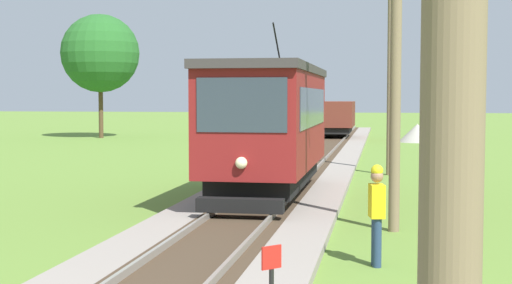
{
  "coord_description": "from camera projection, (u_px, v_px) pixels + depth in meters",
  "views": [
    {
      "loc": [
        3.17,
        -6.42,
        2.96
      ],
      "look_at": [
        -0.27,
        13.31,
        1.71
      ],
      "focal_mm": 51.17,
      "sensor_mm": 36.0,
      "label": 1
    }
  ],
  "objects": [
    {
      "name": "tree_left_far",
      "position": [
        100.0,
        53.0,
        51.87
      ],
      "size": [
        5.56,
        5.56,
        8.82
      ],
      "color": "#4C3823",
      "rests_on": "ground"
    },
    {
      "name": "utility_pole_near_tram",
      "position": [
        396.0,
        52.0,
        15.62
      ],
      "size": [
        1.4,
        0.56,
        7.65
      ],
      "color": "#7A664C",
      "rests_on": "ground"
    },
    {
      "name": "track_worker",
      "position": [
        377.0,
        210.0,
        12.65
      ],
      "size": [
        0.31,
        0.42,
        1.78
      ],
      "rotation": [
        0.0,
        0.0,
        0.19
      ],
      "color": "navy",
      "rests_on": "ground"
    },
    {
      "name": "gravel_pile",
      "position": [
        417.0,
        133.0,
        47.41
      ],
      "size": [
        2.47,
        2.47,
        1.2
      ],
      "primitive_type": "cone",
      "color": "#9E998E",
      "rests_on": "ground"
    },
    {
      "name": "red_tram",
      "position": [
        269.0,
        124.0,
        20.5
      ],
      "size": [
        2.6,
        8.54,
        4.79
      ],
      "color": "maroon",
      "rests_on": "rail_right"
    },
    {
      "name": "freight_car",
      "position": [
        336.0,
        117.0,
        49.77
      ],
      "size": [
        2.4,
        5.2,
        2.31
      ],
      "color": "maroon",
      "rests_on": "rail_right"
    },
    {
      "name": "utility_pole_mid",
      "position": [
        390.0,
        72.0,
        27.37
      ],
      "size": [
        1.4,
        0.39,
        7.6
      ],
      "color": "#7A664C",
      "rests_on": "ground"
    }
  ]
}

